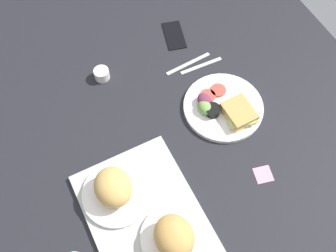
{
  "coord_description": "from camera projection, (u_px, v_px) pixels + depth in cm",
  "views": [
    {
      "loc": [
        -55.5,
        31.11,
        118.86
      ],
      "look_at": [
        2.0,
        3.0,
        4.0
      ],
      "focal_mm": 41.96,
      "sensor_mm": 36.0,
      "label": 1
    }
  ],
  "objects": [
    {
      "name": "ground_plane",
      "position": [
        178.0,
        135.0,
        1.36
      ],
      "size": [
        190.0,
        150.0,
        3.0
      ],
      "primitive_type": "cube",
      "color": "black"
    },
    {
      "name": "serving_tray",
      "position": [
        145.0,
        217.0,
        1.2
      ],
      "size": [
        45.49,
        33.68,
        1.6
      ],
      "primitive_type": "cube",
      "rotation": [
        0.0,
        0.0,
        0.02
      ],
      "color": "#B2B2AD",
      "rests_on": "ground_plane"
    },
    {
      "name": "bread_plate_near",
      "position": [
        174.0,
        237.0,
        1.12
      ],
      "size": [
        20.34,
        20.34,
        10.28
      ],
      "color": "white",
      "rests_on": "serving_tray"
    },
    {
      "name": "bread_plate_far",
      "position": [
        115.0,
        189.0,
        1.19
      ],
      "size": [
        21.76,
        21.76,
        10.35
      ],
      "color": "white",
      "rests_on": "serving_tray"
    },
    {
      "name": "plate_with_salad",
      "position": [
        223.0,
        107.0,
        1.38
      ],
      "size": [
        28.29,
        28.29,
        5.4
      ],
      "color": "white",
      "rests_on": "ground_plane"
    },
    {
      "name": "espresso_cup",
      "position": [
        102.0,
        74.0,
        1.44
      ],
      "size": [
        5.6,
        5.6,
        4.0
      ],
      "primitive_type": "cylinder",
      "color": "silver",
      "rests_on": "ground_plane"
    },
    {
      "name": "fork",
      "position": [
        201.0,
        66.0,
        1.49
      ],
      "size": [
        1.77,
        17.03,
        0.5
      ],
      "primitive_type": "cube",
      "rotation": [
        0.0,
        0.0,
        1.55
      ],
      "color": "#B7B7BC",
      "rests_on": "ground_plane"
    },
    {
      "name": "knife",
      "position": [
        188.0,
        64.0,
        1.49
      ],
      "size": [
        3.07,
        19.05,
        0.5
      ],
      "primitive_type": "cube",
      "rotation": [
        0.0,
        0.0,
        1.66
      ],
      "color": "#B7B7BC",
      "rests_on": "ground_plane"
    },
    {
      "name": "cell_phone",
      "position": [
        174.0,
        35.0,
        1.56
      ],
      "size": [
        15.7,
        10.44,
        0.8
      ],
      "primitive_type": "cube",
      "rotation": [
        0.0,
        0.0,
        -0.24
      ],
      "color": "black",
      "rests_on": "ground_plane"
    },
    {
      "name": "sticky_note",
      "position": [
        263.0,
        174.0,
        1.27
      ],
      "size": [
        6.68,
        6.68,
        0.12
      ],
      "primitive_type": "cube",
      "rotation": [
        0.0,
        0.0,
        -0.22
      ],
      "color": "pink",
      "rests_on": "ground_plane"
    }
  ]
}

